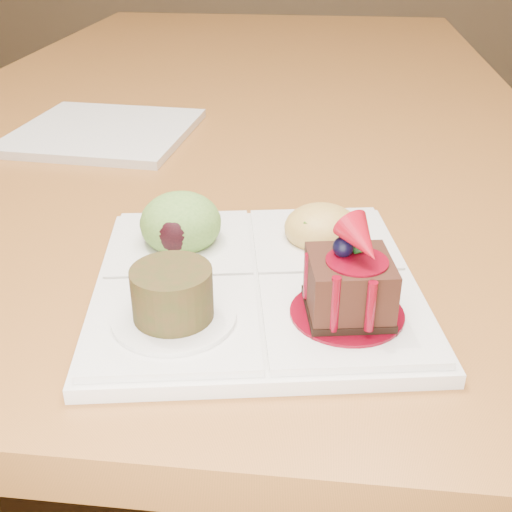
# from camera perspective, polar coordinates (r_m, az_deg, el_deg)

# --- Properties ---
(ground) EXTENTS (6.00, 6.00, 0.00)m
(ground) POSITION_cam_1_polar(r_m,az_deg,el_deg) (1.57, -1.38, -12.86)
(ground) COLOR brown
(dining_table) EXTENTS (1.00, 1.80, 0.75)m
(dining_table) POSITION_cam_1_polar(r_m,az_deg,el_deg) (1.23, -1.75, 11.73)
(dining_table) COLOR #9B5728
(dining_table) RESTS_ON ground
(sampler_plate) EXTENTS (0.31, 0.31, 0.10)m
(sampler_plate) POSITION_cam_1_polar(r_m,az_deg,el_deg) (0.54, -0.22, -1.08)
(sampler_plate) COLOR silver
(sampler_plate) RESTS_ON dining_table
(second_plate) EXTENTS (0.26, 0.26, 0.01)m
(second_plate) POSITION_cam_1_polar(r_m,az_deg,el_deg) (0.96, -13.35, 10.70)
(second_plate) COLOR silver
(second_plate) RESTS_ON dining_table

